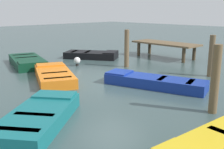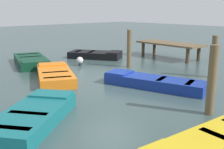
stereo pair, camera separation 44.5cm
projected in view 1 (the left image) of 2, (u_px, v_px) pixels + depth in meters
name	position (u px, v px, depth m)	size (l,w,h in m)	color
ground_plane	(112.00, 83.00, 11.28)	(80.00, 80.00, 0.00)	#384C4C
dock_segment	(165.00, 45.00, 16.93)	(4.29, 1.74, 0.95)	brown
rowboat_blue	(154.00, 82.00, 10.63)	(4.08, 2.13, 0.46)	navy
rowboat_orange	(54.00, 75.00, 11.66)	(3.67, 2.73, 0.46)	orange
rowboat_yellow	(221.00, 145.00, 5.66)	(1.52, 3.28, 0.46)	gold
rowboat_teal	(39.00, 117.00, 7.16)	(3.02, 3.41, 0.46)	#14666B
rowboat_dark_green	(28.00, 61.00, 14.72)	(3.96, 2.56, 0.46)	#0C3823
rowboat_black	(92.00, 55.00, 16.85)	(3.42, 2.86, 0.46)	black
mooring_piling_mid_left	(127.00, 49.00, 14.12)	(0.24, 0.24, 1.95)	brown
mooring_piling_mid_right	(215.00, 79.00, 7.79)	(0.25, 0.25, 2.02)	brown
mooring_piling_near_right	(211.00, 56.00, 12.13)	(0.25, 0.25, 1.87)	brown
marker_buoy	(77.00, 61.00, 14.53)	(0.36, 0.36, 0.48)	#262626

